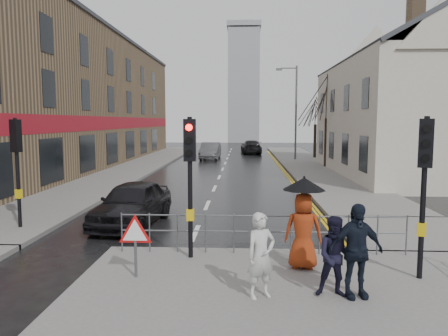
# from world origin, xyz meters

# --- Properties ---
(ground) EXTENTS (120.00, 120.00, 0.00)m
(ground) POSITION_xyz_m (0.00, 0.00, 0.00)
(ground) COLOR black
(ground) RESTS_ON ground
(left_pavement) EXTENTS (4.00, 44.00, 0.14)m
(left_pavement) POSITION_xyz_m (-6.50, 23.00, 0.07)
(left_pavement) COLOR #605E5B
(left_pavement) RESTS_ON ground
(right_pavement) EXTENTS (4.00, 40.00, 0.14)m
(right_pavement) POSITION_xyz_m (6.50, 25.00, 0.07)
(right_pavement) COLOR #605E5B
(right_pavement) RESTS_ON ground
(pavement_bridge_right) EXTENTS (4.00, 4.20, 0.14)m
(pavement_bridge_right) POSITION_xyz_m (6.50, 3.00, 0.07)
(pavement_bridge_right) COLOR #605E5B
(pavement_bridge_right) RESTS_ON ground
(building_left_terrace) EXTENTS (8.00, 42.00, 10.00)m
(building_left_terrace) POSITION_xyz_m (-12.00, 22.00, 5.00)
(building_left_terrace) COLOR #7B6347
(building_left_terrace) RESTS_ON ground
(building_right_cream) EXTENTS (9.00, 16.40, 10.10)m
(building_right_cream) POSITION_xyz_m (12.00, 18.00, 4.78)
(building_right_cream) COLOR #B9B1A1
(building_right_cream) RESTS_ON ground
(church_tower) EXTENTS (5.00, 5.00, 18.00)m
(church_tower) POSITION_xyz_m (1.50, 62.00, 9.00)
(church_tower) COLOR gray
(church_tower) RESTS_ON ground
(traffic_signal_near_left) EXTENTS (0.28, 0.27, 3.40)m
(traffic_signal_near_left) POSITION_xyz_m (0.20, 0.20, 2.46)
(traffic_signal_near_left) COLOR black
(traffic_signal_near_left) RESTS_ON near_pavement
(traffic_signal_near_right) EXTENTS (0.34, 0.33, 3.40)m
(traffic_signal_near_right) POSITION_xyz_m (5.20, -1.00, 2.46)
(traffic_signal_near_right) COLOR black
(traffic_signal_near_right) RESTS_ON near_pavement
(traffic_signal_far_left) EXTENTS (0.34, 0.33, 3.40)m
(traffic_signal_far_left) POSITION_xyz_m (-5.50, 3.00, 2.46)
(traffic_signal_far_left) COLOR black
(traffic_signal_far_left) RESTS_ON left_pavement
(guard_railing_front) EXTENTS (7.14, 0.04, 1.00)m
(guard_railing_front) POSITION_xyz_m (1.95, 0.60, 0.86)
(guard_railing_front) COLOR #595B5E
(guard_railing_front) RESTS_ON near_pavement
(warning_sign) EXTENTS (0.80, 0.07, 1.35)m
(warning_sign) POSITION_xyz_m (-0.80, -1.21, 1.04)
(warning_sign) COLOR #595B5E
(warning_sign) RESTS_ON near_pavement
(street_lamp) EXTENTS (1.83, 0.25, 8.00)m
(street_lamp) POSITION_xyz_m (5.82, 28.00, 4.71)
(street_lamp) COLOR #595B5E
(street_lamp) RESTS_ON right_pavement
(tree_near) EXTENTS (2.40, 2.40, 6.58)m
(tree_near) POSITION_xyz_m (7.50, 22.00, 5.14)
(tree_near) COLOR black
(tree_near) RESTS_ON right_pavement
(tree_far) EXTENTS (2.40, 2.40, 5.64)m
(tree_far) POSITION_xyz_m (8.00, 30.00, 4.42)
(tree_far) COLOR black
(tree_far) RESTS_ON right_pavement
(pedestrian_a) EXTENTS (0.70, 0.62, 1.61)m
(pedestrian_a) POSITION_xyz_m (1.81, -2.16, 0.95)
(pedestrian_a) COLOR beige
(pedestrian_a) RESTS_ON near_pavement
(pedestrian_b) EXTENTS (0.79, 0.64, 1.54)m
(pedestrian_b) POSITION_xyz_m (3.22, -2.06, 0.91)
(pedestrian_b) COLOR black
(pedestrian_b) RESTS_ON near_pavement
(pedestrian_with_umbrella) EXTENTS (0.96, 0.96, 2.06)m
(pedestrian_with_umbrella) POSITION_xyz_m (2.82, -0.47, 1.26)
(pedestrian_with_umbrella) COLOR maroon
(pedestrian_with_umbrella) RESTS_ON near_pavement
(pedestrian_d) EXTENTS (1.11, 0.60, 1.79)m
(pedestrian_d) POSITION_xyz_m (3.57, -2.06, 1.03)
(pedestrian_d) COLOR black
(pedestrian_d) RESTS_ON near_pavement
(car_parked) EXTENTS (2.23, 4.47, 1.46)m
(car_parked) POSITION_xyz_m (-2.20, 4.00, 0.73)
(car_parked) COLOR black
(car_parked) RESTS_ON ground
(car_mid) EXTENTS (1.76, 4.64, 1.51)m
(car_mid) POSITION_xyz_m (-1.51, 29.23, 0.76)
(car_mid) COLOR #46484B
(car_mid) RESTS_ON ground
(car_far) EXTENTS (2.30, 5.02, 1.42)m
(car_far) POSITION_xyz_m (2.31, 36.23, 0.71)
(car_far) COLOR black
(car_far) RESTS_ON ground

